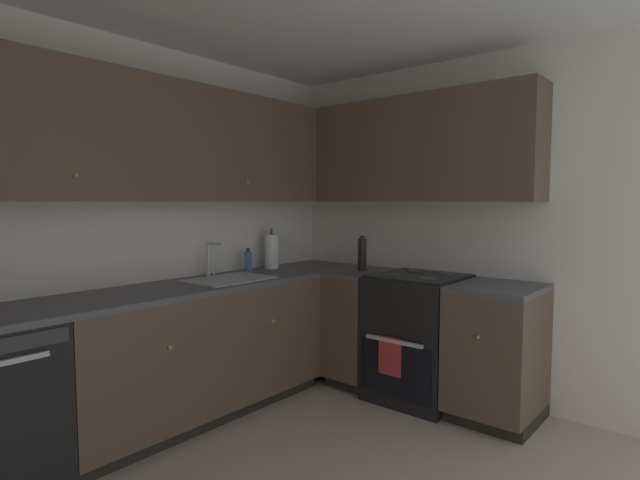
% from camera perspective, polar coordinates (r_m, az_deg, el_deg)
% --- Properties ---
extents(wall_back, '(4.02, 0.05, 2.46)m').
position_cam_1_polar(wall_back, '(3.41, -23.35, 0.70)').
color(wall_back, silver).
rests_on(wall_back, ground_plane).
extents(wall_right, '(0.05, 3.29, 2.46)m').
position_cam_1_polar(wall_right, '(3.79, 17.89, 1.18)').
color(wall_right, silver).
rests_on(wall_right, ground_plane).
extents(lower_cabinets_back, '(1.83, 0.62, 0.86)m').
position_cam_1_polar(lower_cabinets_back, '(3.50, -13.86, -12.28)').
color(lower_cabinets_back, brown).
rests_on(lower_cabinets_back, ground_plane).
extents(countertop_back, '(3.04, 0.60, 0.03)m').
position_cam_1_polar(countertop_back, '(3.40, -14.01, -5.15)').
color(countertop_back, '#4C4C51').
rests_on(countertop_back, lower_cabinets_back).
extents(lower_cabinets_right, '(0.62, 1.50, 0.86)m').
position_cam_1_polar(lower_cabinets_right, '(3.70, 13.02, -11.34)').
color(lower_cabinets_right, brown).
rests_on(lower_cabinets_right, ground_plane).
extents(countertop_right, '(0.60, 1.50, 0.03)m').
position_cam_1_polar(countertop_right, '(3.61, 13.12, -4.58)').
color(countertop_right, '#4C4C51').
rests_on(countertop_right, lower_cabinets_right).
extents(oven_range, '(0.68, 0.62, 1.04)m').
position_cam_1_polar(oven_range, '(3.77, 11.16, -10.66)').
color(oven_range, black).
rests_on(oven_range, ground_plane).
extents(upper_cabinets_back, '(2.72, 0.34, 0.76)m').
position_cam_1_polar(upper_cabinets_back, '(3.40, -17.93, 10.61)').
color(upper_cabinets_back, brown).
extents(upper_cabinets_right, '(0.32, 2.05, 0.76)m').
position_cam_1_polar(upper_cabinets_right, '(3.89, 9.16, 9.95)').
color(upper_cabinets_right, brown).
extents(sink, '(0.57, 0.40, 0.10)m').
position_cam_1_polar(sink, '(3.54, -10.26, -5.08)').
color(sink, '#B7B7BC').
rests_on(sink, countertop_back).
extents(faucet, '(0.07, 0.16, 0.25)m').
position_cam_1_polar(faucet, '(3.68, -12.34, -1.80)').
color(faucet, silver).
rests_on(faucet, countertop_back).
extents(soap_bottle, '(0.06, 0.06, 0.18)m').
position_cam_1_polar(soap_bottle, '(3.91, -8.16, -2.40)').
color(soap_bottle, '#3F72BF').
rests_on(soap_bottle, countertop_back).
extents(paper_towel_roll, '(0.11, 0.11, 0.33)m').
position_cam_1_polar(paper_towel_roll, '(4.05, -5.51, -1.30)').
color(paper_towel_roll, white).
rests_on(paper_towel_roll, countertop_back).
extents(oil_bottle, '(0.07, 0.07, 0.27)m').
position_cam_1_polar(oil_bottle, '(3.91, 4.81, -1.63)').
color(oil_bottle, black).
rests_on(oil_bottle, countertop_right).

